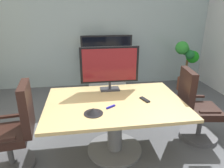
{
  "coord_description": "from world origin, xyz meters",
  "views": [
    {
      "loc": [
        -0.33,
        -2.15,
        1.88
      ],
      "look_at": [
        0.06,
        0.44,
        0.9
      ],
      "focal_mm": 32.49,
      "sensor_mm": 36.0,
      "label": 1
    }
  ],
  "objects": [
    {
      "name": "tv_monitor",
      "position": [
        0.05,
        0.62,
        1.11
      ],
      "size": [
        0.84,
        0.18,
        0.64
      ],
      "color": "#333338",
      "rests_on": "conference_table"
    },
    {
      "name": "potted_plant",
      "position": [
        2.1,
        2.2,
        0.68
      ],
      "size": [
        0.62,
        0.53,
        1.2
      ],
      "color": "brown",
      "rests_on": "ground"
    },
    {
      "name": "office_chair_right",
      "position": [
        1.3,
        0.31,
        0.46
      ],
      "size": [
        0.63,
        0.61,
        1.09
      ],
      "rotation": [
        0.0,
        0.0,
        1.42
      ],
      "color": "#4C4C51",
      "rests_on": "ground"
    },
    {
      "name": "remote_control",
      "position": [
        0.45,
        0.18,
        0.76
      ],
      "size": [
        0.1,
        0.18,
        0.02
      ],
      "primitive_type": "cube",
      "rotation": [
        0.0,
        0.0,
        0.34
      ],
      "color": "black",
      "rests_on": "conference_table"
    },
    {
      "name": "office_chair_left",
      "position": [
        -1.17,
        0.07,
        0.46
      ],
      "size": [
        0.62,
        0.6,
        1.09
      ],
      "rotation": [
        0.0,
        0.0,
        -1.45
      ],
      "color": "#4C4C51",
      "rests_on": "ground"
    },
    {
      "name": "whiteboard_marker",
      "position": [
        -0.02,
        0.03,
        0.76
      ],
      "size": [
        0.12,
        0.09,
        0.02
      ],
      "primitive_type": "cube",
      "rotation": [
        0.0,
        0.0,
        0.55
      ],
      "color": "#1919A5",
      "rests_on": "conference_table"
    },
    {
      "name": "conference_table",
      "position": [
        0.06,
        0.19,
        0.56
      ],
      "size": [
        1.76,
        1.2,
        0.75
      ],
      "color": "tan",
      "rests_on": "ground"
    },
    {
      "name": "conference_phone",
      "position": [
        -0.23,
        -0.09,
        0.79
      ],
      "size": [
        0.22,
        0.22,
        0.07
      ],
      "color": "black",
      "rests_on": "conference_table"
    },
    {
      "name": "wall_display_unit",
      "position": [
        0.25,
        2.58,
        0.44
      ],
      "size": [
        1.2,
        0.36,
        1.31
      ],
      "color": "#B7BABC",
      "rests_on": "ground"
    },
    {
      "name": "ground_plane",
      "position": [
        0.0,
        0.0,
        0.0
      ],
      "size": [
        6.86,
        6.86,
        0.0
      ],
      "primitive_type": "plane",
      "color": "#515459"
    },
    {
      "name": "wall_back_glass_partition",
      "position": [
        0.0,
        2.93,
        1.43
      ],
      "size": [
        5.85,
        0.1,
        2.86
      ],
      "primitive_type": "cube",
      "color": "#9EB2B7",
      "rests_on": "ground"
    }
  ]
}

